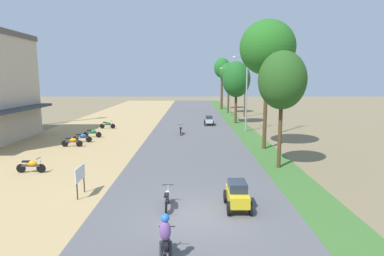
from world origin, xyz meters
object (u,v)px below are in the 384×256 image
(median_tree_fourth, at_px, (229,73))
(utility_pole_near, at_px, (282,92))
(median_tree_nearest, at_px, (283,81))
(car_hatchback_yellow, at_px, (238,194))
(parked_motorbike_nearest, at_px, (32,165))
(motorbike_foreground_rider, at_px, (166,239))
(parked_motorbike_fifth, at_px, (108,124))
(median_tree_second, at_px, (268,48))
(motorbike_ahead_second, at_px, (168,197))
(median_tree_third, at_px, (237,80))
(motorbike_ahead_third, at_px, (181,130))
(car_sedan_silver, at_px, (209,120))
(parked_motorbike_third, at_px, (83,137))
(streetlamp_mid, at_px, (230,88))
(street_signboard, at_px, (81,175))
(utility_pole_far, at_px, (245,88))
(median_tree_fifth, at_px, (223,69))
(streetlamp_near, at_px, (247,88))
(parked_motorbike_fourth, at_px, (93,133))
(parked_motorbike_second, at_px, (73,141))

(median_tree_fourth, distance_m, utility_pole_near, 19.48)
(median_tree_nearest, distance_m, car_hatchback_yellow, 9.10)
(parked_motorbike_nearest, relative_size, motorbike_foreground_rider, 1.00)
(parked_motorbike_fifth, height_order, median_tree_fourth, median_tree_fourth)
(median_tree_second, height_order, motorbike_ahead_second, median_tree_second)
(median_tree_third, xyz_separation_m, car_hatchback_yellow, (-3.65, -27.60, -4.93))
(motorbike_foreground_rider, relative_size, motorbike_ahead_third, 1.00)
(car_sedan_silver, bearing_deg, parked_motorbike_nearest, -120.64)
(parked_motorbike_third, bearing_deg, car_hatchback_yellow, -51.23)
(car_sedan_silver, bearing_deg, streetlamp_mid, 70.32)
(utility_pole_near, bearing_deg, street_signboard, -128.44)
(median_tree_fourth, distance_m, utility_pole_far, 5.62)
(median_tree_fifth, bearing_deg, utility_pole_near, -81.43)
(motorbike_ahead_second, relative_size, motorbike_ahead_third, 1.00)
(utility_pole_near, distance_m, utility_pole_far, 14.39)
(parked_motorbike_third, relative_size, streetlamp_mid, 0.24)
(parked_motorbike_third, bearing_deg, streetlamp_near, 21.28)
(streetlamp_near, bearing_deg, parked_motorbike_fourth, -166.40)
(median_tree_nearest, relative_size, motorbike_ahead_third, 4.17)
(streetlamp_mid, height_order, motorbike_ahead_second, streetlamp_mid)
(parked_motorbike_fifth, distance_m, motorbike_ahead_second, 24.56)
(parked_motorbike_third, relative_size, median_tree_second, 0.17)
(parked_motorbike_fifth, distance_m, utility_pole_far, 21.67)
(median_tree_fifth, relative_size, motorbike_foreground_rider, 5.30)
(street_signboard, bearing_deg, median_tree_second, 43.14)
(median_tree_fourth, distance_m, streetlamp_near, 18.52)
(parked_motorbike_second, bearing_deg, median_tree_second, -2.42)
(median_tree_third, bearing_deg, utility_pole_far, 72.29)
(parked_motorbike_third, distance_m, utility_pole_far, 27.07)
(parked_motorbike_fourth, xyz_separation_m, motorbike_ahead_second, (8.68, -17.31, 0.02))
(street_signboard, xyz_separation_m, motorbike_ahead_second, (4.41, -1.56, -0.53))
(parked_motorbike_fourth, xyz_separation_m, car_hatchback_yellow, (11.81, -17.34, 0.19))
(median_tree_second, relative_size, streetlamp_mid, 1.38)
(median_tree_fourth, bearing_deg, utility_pole_far, -67.83)
(parked_motorbike_fourth, height_order, median_tree_second, median_tree_second)
(car_hatchback_yellow, bearing_deg, streetlamp_near, 79.56)
(car_sedan_silver, bearing_deg, streetlamp_near, -50.15)
(median_tree_second, bearing_deg, streetlamp_near, 90.46)
(median_tree_fifth, height_order, streetlamp_near, median_tree_fifth)
(streetlamp_near, height_order, car_hatchback_yellow, streetlamp_near)
(streetlamp_near, bearing_deg, utility_pole_near, -9.57)
(median_tree_second, relative_size, car_sedan_silver, 4.59)
(parked_motorbike_nearest, distance_m, parked_motorbike_second, 7.57)
(median_tree_fifth, xyz_separation_m, utility_pole_near, (3.93, -26.09, -3.15))
(utility_pole_far, bearing_deg, motorbike_foreground_rider, -102.70)
(utility_pole_far, bearing_deg, motorbike_ahead_second, -104.63)
(parked_motorbike_second, relative_size, car_sedan_silver, 0.80)
(parked_motorbike_second, relative_size, streetlamp_mid, 0.24)
(parked_motorbike_nearest, distance_m, motorbike_foreground_rider, 13.30)
(parked_motorbike_fourth, bearing_deg, median_tree_third, 33.57)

